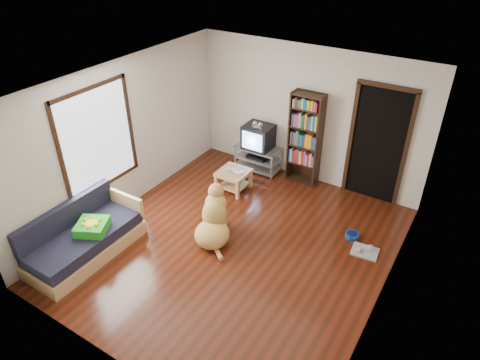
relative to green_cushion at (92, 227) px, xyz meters
The scene contains 18 objects.
ground 2.22m from the green_cushion, 36.19° to the left, with size 5.00×5.00×0.00m, color #501A0D.
ceiling 3.02m from the green_cushion, 36.19° to the left, with size 5.00×5.00×0.00m, color white.
wall_back 4.24m from the green_cushion, 65.16° to the left, with size 4.50×4.50×0.00m, color beige.
wall_front 2.28m from the green_cushion, 34.88° to the right, with size 4.50×4.50×0.00m, color beige.
wall_left 1.59m from the green_cushion, 111.33° to the left, with size 5.00×5.00×0.00m, color beige.
wall_right 4.28m from the green_cushion, 17.75° to the left, with size 5.00×5.00×0.00m, color beige.
green_cushion is the anchor object (origin of this frame).
laptop 2.73m from the green_cushion, 71.97° to the left, with size 0.36×0.23×0.03m, color silver.
dog_bowl 4.09m from the green_cushion, 36.85° to the left, with size 0.22×0.22×0.08m, color navy.
grey_rag 4.20m from the green_cushion, 31.62° to the left, with size 0.40×0.32×0.03m, color #9E9E9E.
window 1.36m from the green_cushion, 121.81° to the left, with size 0.03×1.46×1.70m.
doorway 4.91m from the green_cushion, 50.50° to the left, with size 1.03×0.05×2.19m.
tv_stand 3.64m from the green_cushion, 76.46° to the left, with size 0.90×0.45×0.50m.
crt_tv 3.66m from the green_cushion, 76.54° to the left, with size 0.55×0.52×0.58m.
bookshelf 4.08m from the green_cushion, 63.59° to the left, with size 0.60×0.30×1.80m.
sofa 0.28m from the green_cushion, 140.90° to the right, with size 0.80×1.80×0.80m.
coffee_table 2.76m from the green_cushion, 72.17° to the left, with size 0.55×0.55×0.40m.
dog 1.85m from the green_cushion, 43.47° to the left, with size 0.77×1.00×0.90m.
Camera 1 is at (2.82, -4.41, 4.49)m, focal length 32.00 mm.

